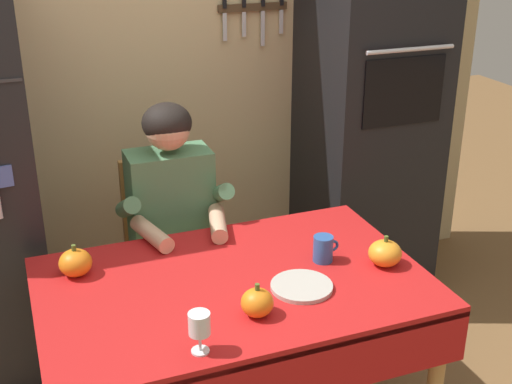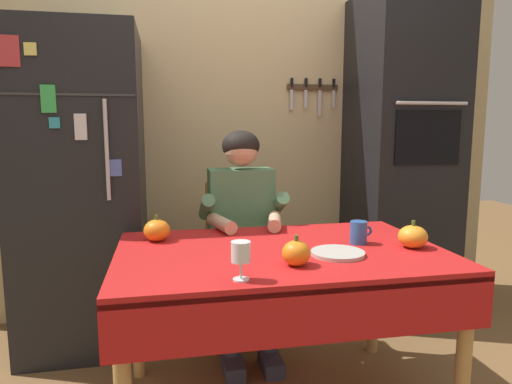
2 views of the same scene
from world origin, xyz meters
The scene contains 11 objects.
back_wall_assembly centered at (0.05, 1.35, 1.30)m, with size 3.70×0.13×2.60m.
wall_oven centered at (1.05, 1.00, 1.05)m, with size 0.60×0.64×2.10m.
dining_table centered at (0.00, 0.08, 0.66)m, with size 1.40×0.90×0.74m.
chair_behind_person centered at (-0.07, 0.87, 0.51)m, with size 0.40×0.40×0.93m.
seated_person centered at (-0.07, 0.68, 0.74)m, with size 0.47×0.55×1.25m.
coffee_mug centered at (0.37, 0.12, 0.79)m, with size 0.10×0.08×0.10m.
wine_glass centered at (-0.23, -0.26, 0.84)m, with size 0.07×0.07×0.14m.
pumpkin_large centered at (0.00, -0.14, 0.79)m, with size 0.11×0.11×0.12m.
pumpkin_medium centered at (0.57, 0.01, 0.79)m, with size 0.13×0.13×0.12m.
pumpkin_small centered at (-0.53, 0.35, 0.79)m, with size 0.12×0.12×0.12m.
serving_tray centered at (0.21, -0.04, 0.75)m, with size 0.22×0.22×0.02m, color #B7B2A8.
Camera 1 is at (-0.69, -1.93, 2.00)m, focal length 47.55 mm.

